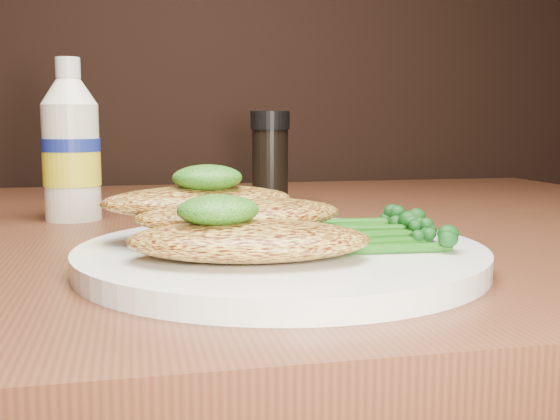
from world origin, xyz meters
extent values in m
cylinder|color=white|center=(0.05, 0.83, 0.76)|extent=(0.28, 0.28, 0.01)
ellipsoid|color=gold|center=(0.02, 0.79, 0.78)|extent=(0.16, 0.10, 0.02)
ellipsoid|color=gold|center=(0.02, 0.85, 0.78)|extent=(0.15, 0.09, 0.02)
ellipsoid|color=gold|center=(-0.01, 0.87, 0.79)|extent=(0.15, 0.09, 0.02)
ellipsoid|color=#123407|center=(0.00, 0.80, 0.79)|extent=(0.05, 0.05, 0.02)
ellipsoid|color=#123407|center=(0.00, 0.87, 0.81)|extent=(0.05, 0.05, 0.02)
camera|label=1|loc=(-0.05, 0.39, 0.85)|focal=43.16mm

